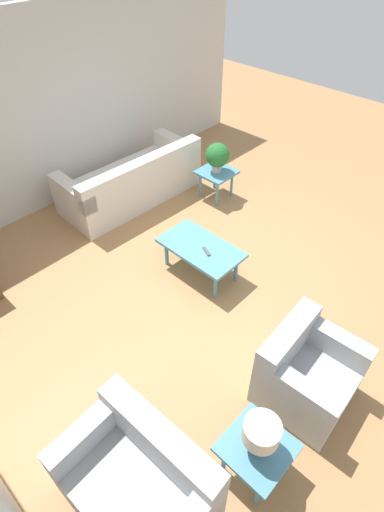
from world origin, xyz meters
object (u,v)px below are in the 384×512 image
object	(u,v)px
side_table_plant	(216,175)
coffee_table	(201,250)
sofa	(132,182)
loveseat	(140,481)
table_lamp	(261,434)
potted_plant	(217,156)
armchair	(305,373)
side_table_lamp	(257,450)

from	to	relation	value
side_table_plant	coffee_table	bearing A→B (deg)	124.51
sofa	loveseat	xyz separation A→B (m)	(-3.33, 2.73, 0.02)
sofa	table_lamp	bearing A→B (deg)	65.23
potted_plant	table_lamp	xyz separation A→B (m)	(-2.94, 2.91, -0.03)
loveseat	coffee_table	world-z (taller)	loveseat
sofa	loveseat	world-z (taller)	sofa
armchair	table_lamp	world-z (taller)	table_lamp
sofa	armchair	world-z (taller)	sofa
sofa	side_table_lamp	world-z (taller)	sofa
armchair	side_table_plant	distance (m)	3.48
armchair	side_table_plant	world-z (taller)	armchair
coffee_table	side_table_lamp	world-z (taller)	side_table_lamp
sofa	side_table_plant	size ratio (longest dim) A/B	4.27
table_lamp	loveseat	bearing A→B (deg)	55.94
sofa	side_table_lamp	distance (m)	4.32
side_table_plant	side_table_lamp	distance (m)	4.14
side_table_plant	potted_plant	bearing A→B (deg)	-26.57
side_table_plant	table_lamp	distance (m)	4.15
loveseat	potted_plant	bearing A→B (deg)	120.98
armchair	loveseat	bearing A→B (deg)	162.96
armchair	coffee_table	size ratio (longest dim) A/B	0.83
potted_plant	side_table_plant	bearing A→B (deg)	153.43
sofa	table_lamp	distance (m)	4.34
loveseat	table_lamp	distance (m)	1.00
potted_plant	table_lamp	distance (m)	4.14
sofa	coffee_table	xyz separation A→B (m)	(-1.90, 0.49, 0.08)
sofa	table_lamp	xyz separation A→B (m)	(-3.85, 1.96, 0.39)
coffee_table	table_lamp	distance (m)	2.46
side_table_lamp	potted_plant	bearing A→B (deg)	-44.72
sofa	table_lamp	world-z (taller)	table_lamp
loveseat	side_table_plant	distance (m)	4.41
side_table_lamp	table_lamp	bearing A→B (deg)	153.43
armchair	coffee_table	xyz separation A→B (m)	(1.85, -0.57, 0.05)
armchair	coffee_table	bearing A→B (deg)	70.05
potted_plant	side_table_lamp	bearing A→B (deg)	135.28
coffee_table	potted_plant	bearing A→B (deg)	-55.49
armchair	loveseat	size ratio (longest dim) A/B	0.73
loveseat	potted_plant	world-z (taller)	potted_plant
loveseat	coffee_table	bearing A→B (deg)	120.19
side_table_lamp	loveseat	bearing A→B (deg)	55.94
coffee_table	armchair	bearing A→B (deg)	162.92
potted_plant	table_lamp	world-z (taller)	potted_plant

